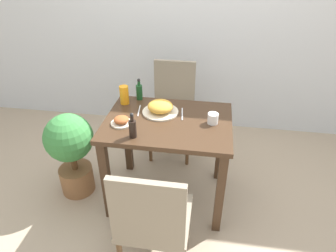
{
  "coord_description": "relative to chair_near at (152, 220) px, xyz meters",
  "views": [
    {
      "loc": [
        0.29,
        -1.86,
        1.88
      ],
      "look_at": [
        0.0,
        0.0,
        0.7
      ],
      "focal_mm": 32.0,
      "sensor_mm": 36.0,
      "label": 1
    }
  ],
  "objects": [
    {
      "name": "dining_table",
      "position": [
        -0.02,
        0.73,
        0.09
      ],
      "size": [
        0.93,
        0.69,
        0.75
      ],
      "color": "#3D2819",
      "rests_on": "ground_plane"
    },
    {
      "name": "drink_cup",
      "position": [
        0.3,
        0.74,
        0.27
      ],
      "size": [
        0.08,
        0.08,
        0.08
      ],
      "color": "white",
      "rests_on": "dining_table"
    },
    {
      "name": "food_plate",
      "position": [
        -0.1,
        0.84,
        0.27
      ],
      "size": [
        0.28,
        0.28,
        0.1
      ],
      "color": "beige",
      "rests_on": "dining_table"
    },
    {
      "name": "juice_glass",
      "position": [
        -0.41,
        0.94,
        0.3
      ],
      "size": [
        0.07,
        0.07,
        0.15
      ],
      "color": "orange",
      "rests_on": "dining_table"
    },
    {
      "name": "condiment_bottle",
      "position": [
        -0.22,
        0.48,
        0.3
      ],
      "size": [
        0.05,
        0.05,
        0.18
      ],
      "color": "black",
      "rests_on": "dining_table"
    },
    {
      "name": "wall_back",
      "position": [
        -0.02,
        1.98,
        0.78
      ],
      "size": [
        8.0,
        0.05,
        2.6
      ],
      "color": "silver",
      "rests_on": "ground_plane"
    },
    {
      "name": "fork_utensil",
      "position": [
        -0.27,
        0.84,
        0.23
      ],
      "size": [
        0.03,
        0.17,
        0.0
      ],
      "rotation": [
        0.0,
        0.0,
        1.7
      ],
      "color": "silver",
      "rests_on": "dining_table"
    },
    {
      "name": "side_plate",
      "position": [
        -0.35,
        0.63,
        0.25
      ],
      "size": [
        0.15,
        0.15,
        0.06
      ],
      "color": "beige",
      "rests_on": "dining_table"
    },
    {
      "name": "ground_plane",
      "position": [
        -0.02,
        0.73,
        -0.52
      ],
      "size": [
        16.0,
        16.0,
        0.0
      ],
      "primitive_type": "plane",
      "color": "tan"
    },
    {
      "name": "sauce_bottle",
      "position": [
        -0.31,
        1.03,
        0.3
      ],
      "size": [
        0.05,
        0.05,
        0.18
      ],
      "color": "#194C23",
      "rests_on": "dining_table"
    },
    {
      "name": "potted_plant_left",
      "position": [
        -0.81,
        0.67,
        -0.08
      ],
      "size": [
        0.39,
        0.39,
        0.74
      ],
      "color": "brown",
      "rests_on": "ground_plane"
    },
    {
      "name": "spoon_utensil",
      "position": [
        0.07,
        0.84,
        0.23
      ],
      "size": [
        0.03,
        0.18,
        0.0
      ],
      "rotation": [
        0.0,
        0.0,
        1.69
      ],
      "color": "silver",
      "rests_on": "dining_table"
    },
    {
      "name": "chair_far",
      "position": [
        -0.09,
        1.43,
        0.0
      ],
      "size": [
        0.42,
        0.42,
        0.91
      ],
      "color": "gray",
      "rests_on": "ground_plane"
    },
    {
      "name": "chair_near",
      "position": [
        0.0,
        0.0,
        0.0
      ],
      "size": [
        0.42,
        0.42,
        0.91
      ],
      "rotation": [
        0.0,
        0.0,
        3.14
      ],
      "color": "gray",
      "rests_on": "ground_plane"
    }
  ]
}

